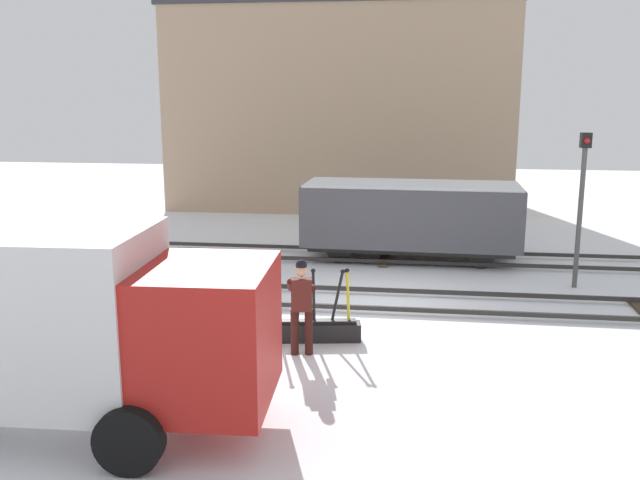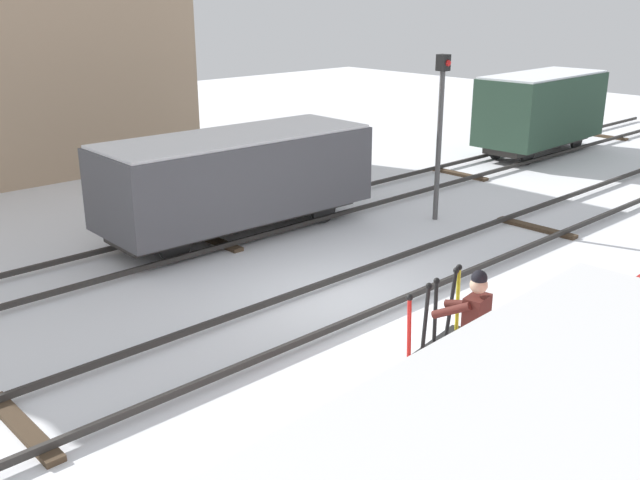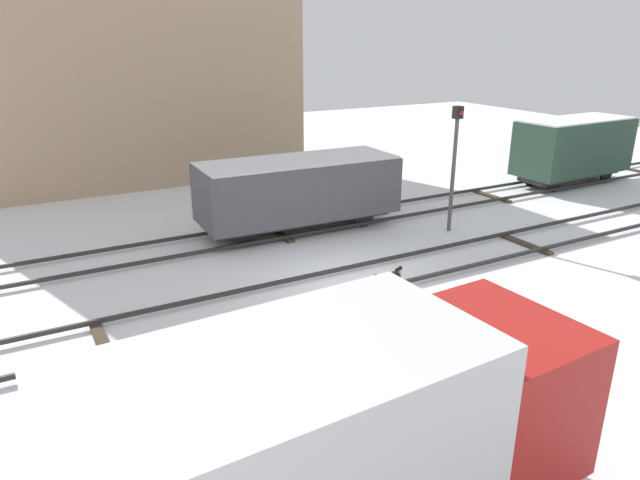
# 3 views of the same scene
# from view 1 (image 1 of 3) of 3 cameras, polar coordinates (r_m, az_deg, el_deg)

# --- Properties ---
(ground_plane) EXTENTS (60.00, 60.00, 0.00)m
(ground_plane) POSITION_cam_1_polar(r_m,az_deg,el_deg) (15.87, 4.64, -5.31)
(ground_plane) COLOR white
(track_main_line) EXTENTS (44.00, 1.94, 0.18)m
(track_main_line) POSITION_cam_1_polar(r_m,az_deg,el_deg) (15.83, 4.65, -4.92)
(track_main_line) COLOR #2D2B28
(track_main_line) RESTS_ON ground_plane
(track_siding_near) EXTENTS (44.00, 1.94, 0.18)m
(track_siding_near) POSITION_cam_1_polar(r_m,az_deg,el_deg) (20.03, 5.35, -1.32)
(track_siding_near) COLOR #2D2B28
(track_siding_near) RESTS_ON ground_plane
(switch_lever_frame) EXTENTS (1.83, 0.65, 1.45)m
(switch_lever_frame) POSITION_cam_1_polar(r_m,az_deg,el_deg) (13.48, -0.47, -7.31)
(switch_lever_frame) COLOR black
(switch_lever_frame) RESTS_ON ground_plane
(rail_worker) EXTENTS (0.61, 0.75, 1.80)m
(rail_worker) POSITION_cam_1_polar(r_m,az_deg,el_deg) (12.59, -1.54, -5.06)
(rail_worker) COLOR #351511
(rail_worker) RESTS_ON ground_plane
(delivery_truck) EXTENTS (6.13, 2.69, 2.92)m
(delivery_truck) POSITION_cam_1_polar(r_m,az_deg,el_deg) (10.39, -21.57, -6.06)
(delivery_truck) COLOR #B21E19
(delivery_truck) RESTS_ON ground_plane
(signal_post) EXTENTS (0.24, 0.32, 3.81)m
(signal_post) POSITION_cam_1_polar(r_m,az_deg,el_deg) (17.83, 20.86, 3.57)
(signal_post) COLOR #4C4C4C
(signal_post) RESTS_ON ground_plane
(apartment_building) EXTENTS (14.15, 6.13, 8.39)m
(apartment_building) POSITION_cam_1_polar(r_m,az_deg,el_deg) (29.82, 1.83, 11.03)
(apartment_building) COLOR tan
(apartment_building) RESTS_ON ground_plane
(freight_car_back_track) EXTENTS (6.14, 2.37, 2.24)m
(freight_car_back_track) POSITION_cam_1_polar(r_m,az_deg,el_deg) (19.78, 7.54, 1.98)
(freight_car_back_track) COLOR #2D2B28
(freight_car_back_track) RESTS_ON ground_plane
(perched_bird_roof_left) EXTENTS (0.24, 0.28, 0.13)m
(perched_bird_roof_left) POSITION_cam_1_polar(r_m,az_deg,el_deg) (29.54, -4.78, 19.24)
(perched_bird_roof_left) COLOR #333338
(perched_bird_roof_left) RESTS_ON apartment_building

